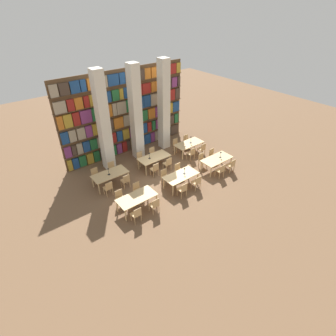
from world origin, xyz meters
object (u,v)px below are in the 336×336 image
chair_5 (165,176)px  desk_lamp_1 (221,154)px  reading_table_2 (217,160)px  reading_table_3 (110,175)px  reading_table_5 (189,144)px  chair_14 (126,180)px  chair_7 (179,170)px  chair_11 (213,155)px  chair_18 (168,163)px  desk_lamp_0 (184,170)px  chair_2 (155,205)px  chair_12 (108,188)px  chair_20 (191,153)px  reading_table_4 (154,158)px  chair_0 (136,214)px  reading_table_1 (181,176)px  chair_15 (112,168)px  desk_lamp_2 (108,170)px  reading_table_0 (137,198)px  chair_6 (197,182)px  desk_lamp_3 (149,154)px  chair_10 (231,165)px  chair_19 (153,153)px  chair_17 (141,158)px  chair_3 (138,190)px  chair_9 (202,160)px  chair_8 (221,170)px  chair_13 (96,175)px  pillar_right (164,106)px  chair_16 (155,169)px  pillar_center (136,114)px  pillar_left (103,123)px  chair_1 (120,198)px  chair_22 (202,149)px  desk_lamp_4 (191,138)px  chair_23 (187,140)px

chair_5 → desk_lamp_1: bearing=167.5°
reading_table_2 → reading_table_3: bearing=156.2°
reading_table_5 → chair_14: bearing=-172.4°
chair_7 → chair_11: same height
chair_18 → desk_lamp_0: bearing=-96.2°
chair_2 → chair_7: (2.91, 1.62, 0.00)m
chair_12 → chair_20: bearing=-0.5°
reading_table_4 → chair_0: bearing=-135.8°
reading_table_1 → chair_15: (-2.50, 3.34, -0.19)m
chair_2 → reading_table_5: size_ratio=0.45×
desk_lamp_2 → reading_table_0: bearing=-86.6°
chair_6 → desk_lamp_3: bearing=104.2°
chair_10 → chair_19: same height
chair_12 → chair_17: (3.03, 1.48, 0.00)m
chair_17 → chair_18: (0.97, -1.54, 0.00)m
chair_3 → chair_10: 5.95m
chair_2 → chair_3: size_ratio=1.00×
reading_table_1 → chair_5: size_ratio=2.21×
reading_table_4 → chair_9: bearing=-36.1°
chair_15 → reading_table_5: 5.44m
chair_3 → reading_table_4: 3.01m
chair_8 → chair_13: (-5.96, 4.14, 0.00)m
pillar_right → reading_table_0: pillar_right is taller
chair_6 → chair_11: same height
chair_10 → chair_16: (-3.88, 2.54, 0.00)m
chair_7 → chair_14: 3.16m
pillar_center → desk_lamp_0: pillar_center is taller
desk_lamp_1 → chair_20: 2.01m
chair_8 → chair_11: 1.81m
reading_table_1 → chair_2: bearing=-160.8°
pillar_left → reading_table_1: pillar_left is taller
chair_5 → chair_13: same height
reading_table_1 → chair_5: chair_5 is taller
chair_1 → chair_19: 4.69m
chair_3 → chair_15: same height
chair_5 → chair_22: bearing=-165.9°
chair_0 → chair_14: size_ratio=1.00×
desk_lamp_0 → chair_9: (2.15, 0.75, -0.53)m
chair_17 → desk_lamp_1: bearing=137.9°
pillar_right → desk_lamp_4: (0.87, -1.82, -1.91)m
chair_5 → desk_lamp_1: desk_lamp_1 is taller
desk_lamp_3 → chair_22: (3.72, -0.80, -0.55)m
chair_2 → desk_lamp_4: size_ratio=1.79×
chair_9 → pillar_left: bearing=-37.6°
reading_table_1 → chair_20: bearing=36.0°
chair_13 → reading_table_5: 6.50m
desk_lamp_3 → chair_23: bearing=11.3°
chair_0 → chair_15: (0.98, 4.19, 0.00)m
reading_table_3 → reading_table_5: (5.91, -0.05, 0.00)m
pillar_center → chair_13: bearing=-164.7°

